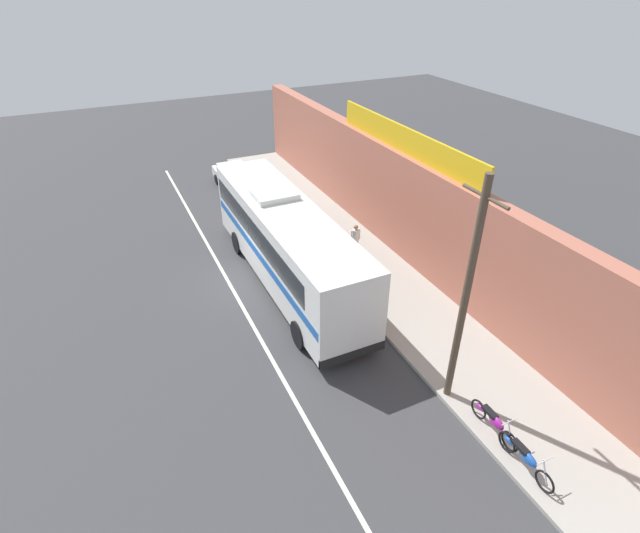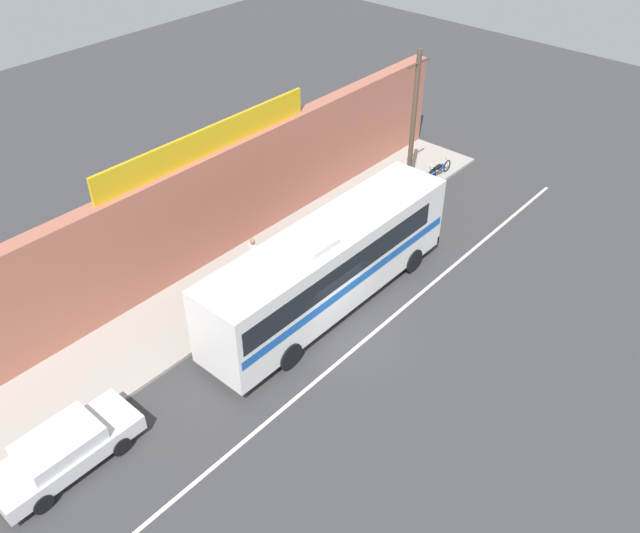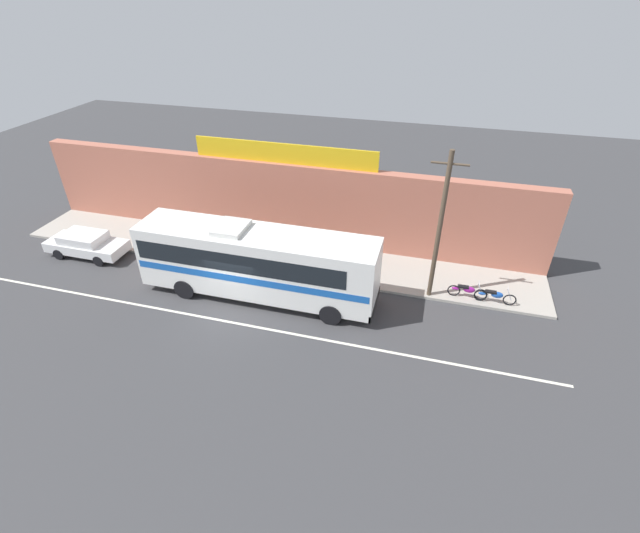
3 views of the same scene
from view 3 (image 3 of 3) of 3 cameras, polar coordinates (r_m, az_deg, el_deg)
The scene contains 11 objects.
ground_plane at distance 22.17m, azimuth -11.25°, elevation -5.47°, with size 70.00×70.00×0.00m, color #3A3A3D.
sidewalk_slab at distance 25.98m, azimuth -6.45°, elevation 1.50°, with size 30.00×3.60×0.14m, color #A8A399.
storefront_facade at distance 26.64m, azimuth -5.10°, elevation 8.12°, with size 30.00×0.70×4.80m, color #B26651.
storefront_billboard at distance 25.42m, azimuth -4.58°, elevation 14.07°, with size 10.45×0.12×1.10m, color gold.
road_center_stripe at distance 21.63m, azimuth -12.14°, elevation -6.72°, with size 30.00×0.14×0.01m, color silver.
intercity_bus at distance 21.80m, azimuth -8.16°, elevation 0.81°, with size 11.64×2.61×3.78m.
parked_car at distance 28.79m, azimuth -27.46°, elevation 2.58°, with size 4.54×1.85×1.37m.
utility_pole at distance 21.20m, azimuth 14.91°, elevation 4.91°, with size 1.60×0.22×7.38m.
motorcycle_orange at distance 23.23m, azimuth 18.08°, elevation -2.89°, with size 1.90×0.56×0.94m.
motorcycle_purple at distance 23.32m, azimuth 21.21°, elevation -3.46°, with size 1.97×0.56×0.94m.
pedestrian_far_right at distance 25.31m, azimuth -5.96°, elevation 3.25°, with size 0.30×0.48×1.61m.
Camera 3 is at (8.67, -15.22, 13.58)m, focal length 25.31 mm.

